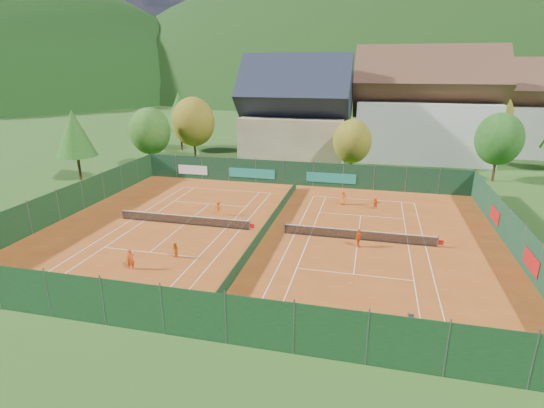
{
  "coord_description": "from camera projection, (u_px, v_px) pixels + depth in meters",
  "views": [
    {
      "loc": [
        8.67,
        -34.14,
        14.15
      ],
      "look_at": [
        0.0,
        2.0,
        2.0
      ],
      "focal_mm": 28.0,
      "sensor_mm": 36.0,
      "label": 1
    }
  ],
  "objects": [
    {
      "name": "player_right_near",
      "position": [
        359.0,
        238.0,
        34.52
      ],
      "size": [
        0.77,
        1.0,
        1.58
      ],
      "primitive_type": "imported",
      "rotation": [
        0.0,
        0.0,
        1.08
      ],
      "color": "#E15214",
      "rests_on": "ground"
    },
    {
      "name": "fence_south",
      "position": [
        193.0,
        315.0,
        22.62
      ],
      "size": [
        40.0,
        0.04,
        3.0
      ],
      "color": "#14391B",
      "rests_on": "ground"
    },
    {
      "name": "player_right_far_a",
      "position": [
        343.0,
        198.0,
        45.12
      ],
      "size": [
        0.8,
        0.55,
        1.58
      ],
      "primitive_type": "imported",
      "rotation": [
        0.0,
        0.0,
        3.08
      ],
      "color": "orange",
      "rests_on": "ground"
    },
    {
      "name": "tree_west_mid",
      "position": [
        193.0,
        122.0,
        64.01
      ],
      "size": [
        6.44,
        6.44,
        9.78
      ],
      "color": "#402A17",
      "rests_on": "ground"
    },
    {
      "name": "loose_ball_0",
      "position": [
        178.0,
        246.0,
        34.79
      ],
      "size": [
        0.07,
        0.07,
        0.07
      ],
      "primitive_type": "sphere",
      "color": "#CCD833",
      "rests_on": "ground"
    },
    {
      "name": "loose_ball_2",
      "position": [
        287.0,
        223.0,
        40.04
      ],
      "size": [
        0.07,
        0.07,
        0.07
      ],
      "primitive_type": "sphere",
      "color": "#CCD833",
      "rests_on": "ground"
    },
    {
      "name": "clay_pad",
      "position": [
        267.0,
        232.0,
        37.87
      ],
      "size": [
        40.0,
        32.0,
        0.01
      ],
      "primitive_type": "cube",
      "color": "#A14817",
      "rests_on": "ground"
    },
    {
      "name": "ball_hopper",
      "position": [
        411.0,
        318.0,
        24.01
      ],
      "size": [
        0.34,
        0.34,
        0.8
      ],
      "color": "slate",
      "rests_on": "ground"
    },
    {
      "name": "fence_north",
      "position": [
        295.0,
        174.0,
        52.3
      ],
      "size": [
        40.0,
        0.1,
        3.0
      ],
      "color": "#12341F",
      "rests_on": "ground"
    },
    {
      "name": "tennis_net_left",
      "position": [
        185.0,
        220.0,
        39.46
      ],
      "size": [
        13.3,
        0.1,
        1.02
      ],
      "color": "#59595B",
      "rests_on": "ground"
    },
    {
      "name": "tree_east_front",
      "position": [
        499.0,
        139.0,
        53.06
      ],
      "size": [
        5.72,
        5.72,
        8.69
      ],
      "color": "#482B19",
      "rests_on": "ground"
    },
    {
      "name": "tree_west_side",
      "position": [
        74.0,
        133.0,
        53.29
      ],
      "size": [
        5.04,
        5.04,
        9.0
      ],
      "color": "#492A1A",
      "rests_on": "ground"
    },
    {
      "name": "chalet",
      "position": [
        296.0,
        118.0,
        64.21
      ],
      "size": [
        16.2,
        12.0,
        16.0
      ],
      "color": "#C4B48A",
      "rests_on": "ground"
    },
    {
      "name": "court_markings_right",
      "position": [
        358.0,
        240.0,
        36.1
      ],
      "size": [
        11.03,
        23.83,
        0.0
      ],
      "color": "white",
      "rests_on": "ground"
    },
    {
      "name": "player_left_far",
      "position": [
        218.0,
        208.0,
        41.98
      ],
      "size": [
        1.02,
        0.69,
        1.45
      ],
      "primitive_type": "imported",
      "rotation": [
        0.0,
        0.0,
        2.97
      ],
      "color": "#E35814",
      "rests_on": "ground"
    },
    {
      "name": "player_left_mid",
      "position": [
        175.0,
        251.0,
        32.55
      ],
      "size": [
        0.77,
        0.73,
        1.25
      ],
      "primitive_type": "imported",
      "rotation": [
        0.0,
        0.0,
        -0.6
      ],
      "color": "#D65913",
      "rests_on": "ground"
    },
    {
      "name": "court_divider",
      "position": [
        267.0,
        227.0,
        37.72
      ],
      "size": [
        0.03,
        28.8,
        1.0
      ],
      "color": "#13361B",
      "rests_on": "ground"
    },
    {
      "name": "tree_west_back",
      "position": [
        179.0,
        111.0,
        72.53
      ],
      "size": [
        5.6,
        5.6,
        10.0
      ],
      "color": "#422C17",
      "rests_on": "ground"
    },
    {
      "name": "tree_east_back",
      "position": [
        488.0,
        115.0,
        66.98
      ],
      "size": [
        7.15,
        7.15,
        10.86
      ],
      "color": "#492D1A",
      "rests_on": "ground"
    },
    {
      "name": "tree_west_front",
      "position": [
        150.0,
        131.0,
        59.56
      ],
      "size": [
        5.72,
        5.72,
        8.69
      ],
      "color": "#422D17",
      "rests_on": "ground"
    },
    {
      "name": "mountain_backdrop",
      "position": [
        405.0,
        158.0,
        259.65
      ],
      "size": [
        820.0,
        530.0,
        242.0
      ],
      "color": "black",
      "rests_on": "ground"
    },
    {
      "name": "fence_west",
      "position": [
        71.0,
        200.0,
        41.84
      ],
      "size": [
        0.04,
        32.0,
        3.0
      ],
      "color": "#15391B",
      "rests_on": "ground"
    },
    {
      "name": "court_markings_left",
      "position": [
        184.0,
        224.0,
        39.65
      ],
      "size": [
        11.03,
        23.83,
        0.0
      ],
      "color": "white",
      "rests_on": "ground"
    },
    {
      "name": "fence_east",
      "position": [
        515.0,
        236.0,
        33.03
      ],
      "size": [
        0.09,
        32.0,
        3.0
      ],
      "color": "#143822",
      "rests_on": "ground"
    },
    {
      "name": "tree_center",
      "position": [
        352.0,
        141.0,
        55.41
      ],
      "size": [
        5.01,
        5.01,
        7.6
      ],
      "color": "#4C2E1B",
      "rests_on": "ground"
    },
    {
      "name": "player_right_far_b",
      "position": [
        375.0,
        204.0,
        43.76
      ],
      "size": [
        1.17,
        0.68,
        1.2
      ],
      "primitive_type": "imported",
      "rotation": [
        0.0,
        0.0,
        3.46
      ],
      "color": "#FF5616",
      "rests_on": "ground"
    },
    {
      "name": "hotel_block_a",
      "position": [
        424.0,
        112.0,
        65.3
      ],
      "size": [
        21.6,
        11.0,
        17.25
      ],
      "color": "silver",
      "rests_on": "ground"
    },
    {
      "name": "tennis_net_right",
      "position": [
        360.0,
        235.0,
        35.91
      ],
      "size": [
        13.3,
        0.1,
        1.02
      ],
      "color": "#59595B",
      "rests_on": "ground"
    },
    {
      "name": "loose_ball_1",
      "position": [
        350.0,
        283.0,
        28.9
      ],
      "size": [
        0.07,
        0.07,
        0.07
      ],
      "primitive_type": "sphere",
      "color": "#CCD833",
      "rests_on": "ground"
    },
    {
      "name": "hotel_block_b",
      "position": [
        508.0,
        114.0,
        69.83
      ],
      "size": [
        17.28,
        10.0,
        15.5
      ],
      "color": "silver",
      "rests_on": "ground"
    },
    {
      "name": "player_left_near",
      "position": [
        131.0,
        259.0,
        30.71
      ],
      "size": [
        0.68,
        0.61,
        1.56
      ],
      "primitive_type": "imported",
      "rotation": [
        0.0,
        0.0,
        0.53
      ],
      "color": "#E14514",
      "rests_on": "ground"
    },
    {
      "name": "ground",
      "position": [
        267.0,
        232.0,
        37.88
      ],
      "size": [
        600.0,
        600.0,
        0.0
      ],
      "primitive_type": "plane",
      "color": "#274E18",
      "rests_on": "ground"
    }
  ]
}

